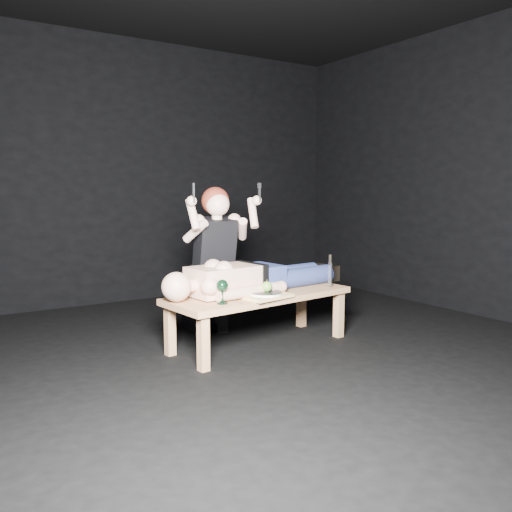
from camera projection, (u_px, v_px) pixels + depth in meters
The scene contains 13 objects.
ground at pixel (268, 349), 4.34m from camera, with size 5.00×5.00×0.00m, color black.
back_wall at pixel (150, 172), 6.24m from camera, with size 5.00×5.00×0.00m, color black.
table at pixel (259, 319), 4.42m from camera, with size 1.58×0.59×0.45m, color tan.
lying_man at pixel (257, 273), 4.48m from camera, with size 1.75×0.53×0.29m, color tan, non-canonical shape.
kneeling_woman at pixel (211, 259), 4.72m from camera, with size 0.72×0.81×1.36m, color black, non-canonical shape.
serving_tray at pixel (266, 296), 4.19m from camera, with size 0.38×0.27×0.02m, color tan.
plate at pixel (266, 293), 4.19m from camera, with size 0.25×0.25×0.02m, color white.
apple at pixel (267, 287), 4.20m from camera, with size 0.08×0.08×0.08m, color #479223.
goblet at pixel (222, 292), 3.95m from camera, with size 0.09×0.09×0.18m, color black, non-canonical shape.
fork_flat at pixel (236, 301), 4.03m from camera, with size 0.01×0.17×0.01m, color #B2B2B7.
knife_flat at pixel (280, 293), 4.34m from camera, with size 0.01×0.17×0.01m, color #B2B2B7.
spoon_flat at pixel (268, 294), 4.32m from camera, with size 0.01×0.17×0.01m, color #B2B2B7.
carving_knife at pixel (330, 271), 4.62m from camera, with size 0.04×0.04×0.29m, color #B2B2B7, non-canonical shape.
Camera 1 is at (-2.36, -3.49, 1.29)m, focal length 37.28 mm.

